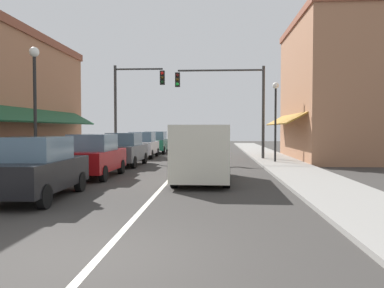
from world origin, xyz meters
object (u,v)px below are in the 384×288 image
object	(u,v)px
parked_car_nearest_left	(36,168)
van_in_lane	(203,151)
street_lamp_right_mid	(276,109)
parked_car_distant_left	(156,142)
parked_car_second_left	(94,156)
street_lamp_left_near	(35,92)
traffic_signal_mast_arm	(233,96)
parked_car_far_left	(143,145)
traffic_signal_left_corner	(131,97)
parked_car_third_left	(125,149)

from	to	relation	value
parked_car_nearest_left	van_in_lane	distance (m)	6.11
van_in_lane	street_lamp_right_mid	world-z (taller)	street_lamp_right_mid
parked_car_distant_left	van_in_lane	world-z (taller)	van_in_lane
parked_car_nearest_left	street_lamp_right_mid	size ratio (longest dim) A/B	0.89
parked_car_second_left	street_lamp_left_near	distance (m)	3.40
parked_car_second_left	traffic_signal_mast_arm	distance (m)	11.49
van_in_lane	traffic_signal_mast_arm	distance (m)	10.72
parked_car_second_left	parked_car_distant_left	size ratio (longest dim) A/B	1.00
traffic_signal_mast_arm	street_lamp_left_near	bearing A→B (deg)	-125.06
parked_car_far_left	parked_car_distant_left	size ratio (longest dim) A/B	1.00
van_in_lane	street_lamp_right_mid	size ratio (longest dim) A/B	1.13
traffic_signal_left_corner	street_lamp_right_mid	size ratio (longest dim) A/B	1.33
parked_car_third_left	traffic_signal_mast_arm	distance (m)	7.95
parked_car_distant_left	street_lamp_left_near	world-z (taller)	street_lamp_left_near
van_in_lane	traffic_signal_left_corner	world-z (taller)	traffic_signal_left_corner
parked_car_third_left	parked_car_far_left	size ratio (longest dim) A/B	1.01
parked_car_nearest_left	traffic_signal_mast_arm	distance (m)	15.82
parked_car_nearest_left	traffic_signal_mast_arm	size ratio (longest dim) A/B	0.70
parked_car_second_left	traffic_signal_left_corner	xyz separation A→B (m)	(-0.57, 9.81, 3.17)
parked_car_nearest_left	parked_car_far_left	size ratio (longest dim) A/B	1.00
parked_car_second_left	street_lamp_right_mid	bearing A→B (deg)	39.62
parked_car_third_left	van_in_lane	world-z (taller)	van_in_lane
street_lamp_right_mid	parked_car_distant_left	bearing A→B (deg)	132.38
parked_car_distant_left	parked_car_third_left	bearing A→B (deg)	-90.35
parked_car_second_left	parked_car_far_left	xyz separation A→B (m)	(-0.00, 10.84, 0.00)
traffic_signal_left_corner	street_lamp_left_near	distance (m)	11.59
parked_car_second_left	traffic_signal_mast_arm	size ratio (longest dim) A/B	0.69
van_in_lane	parked_car_nearest_left	bearing A→B (deg)	-137.53
van_in_lane	parked_car_second_left	bearing A→B (deg)	168.95
parked_car_second_left	traffic_signal_left_corner	bearing A→B (deg)	93.74
traffic_signal_left_corner	street_lamp_right_mid	distance (m)	9.47
traffic_signal_left_corner	traffic_signal_mast_arm	bearing A→B (deg)	-4.99
parked_car_third_left	street_lamp_left_near	distance (m)	7.38
van_in_lane	street_lamp_left_near	distance (m)	6.54
parked_car_distant_left	traffic_signal_mast_arm	bearing A→B (deg)	-48.38
van_in_lane	traffic_signal_mast_arm	bearing A→B (deg)	82.20
van_in_lane	street_lamp_left_near	bearing A→B (deg)	-172.05
parked_car_second_left	traffic_signal_mast_arm	bearing A→B (deg)	57.17
parked_car_distant_left	traffic_signal_left_corner	xyz separation A→B (m)	(-0.72, -6.03, 3.17)
street_lamp_right_mid	parked_car_second_left	bearing A→B (deg)	-140.77
parked_car_far_left	street_lamp_left_near	distance (m)	12.88
parked_car_nearest_left	traffic_signal_left_corner	size ratio (longest dim) A/B	0.67
street_lamp_right_mid	van_in_lane	bearing A→B (deg)	-116.51
parked_car_far_left	parked_car_second_left	bearing A→B (deg)	-90.57
parked_car_nearest_left	traffic_signal_left_corner	distance (m)	15.16
traffic_signal_left_corner	parked_car_second_left	bearing A→B (deg)	-86.65
parked_car_second_left	traffic_signal_mast_arm	world-z (taller)	traffic_signal_mast_arm
parked_car_second_left	parked_car_far_left	world-z (taller)	same
parked_car_far_left	traffic_signal_left_corner	xyz separation A→B (m)	(-0.57, -1.03, 3.17)
parked_car_nearest_left	parked_car_far_left	bearing A→B (deg)	88.83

